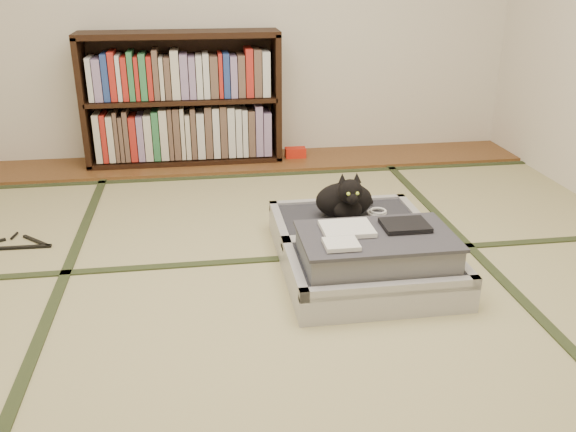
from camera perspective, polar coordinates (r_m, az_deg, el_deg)
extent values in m
plane|color=#BBB97C|center=(2.66, 0.05, -7.91)|extent=(4.50, 4.50, 0.00)
cube|color=brown|center=(4.49, -3.77, 5.10)|extent=(4.00, 0.50, 0.02)
cube|color=red|center=(4.54, 0.70, 5.96)|extent=(0.15, 0.09, 0.07)
cube|color=#2D381E|center=(2.72, -21.57, -8.87)|extent=(0.05, 4.50, 0.01)
cube|color=#2D381E|center=(2.96, 19.70, -5.94)|extent=(0.05, 4.50, 0.01)
cube|color=#2D381E|center=(3.01, -1.09, -4.03)|extent=(4.00, 0.05, 0.01)
cube|color=#2D381E|center=(4.20, -3.41, 3.82)|extent=(4.00, 0.05, 0.01)
cube|color=black|center=(4.49, -18.47, 10.10)|extent=(0.04, 0.31, 0.88)
cube|color=black|center=(4.46, -1.11, 11.15)|extent=(0.04, 0.31, 0.88)
cube|color=black|center=(4.53, -9.47, 5.30)|extent=(1.37, 0.31, 0.04)
cube|color=black|center=(4.36, -10.23, 16.41)|extent=(1.37, 0.31, 0.04)
cube|color=black|center=(4.43, -9.83, 10.72)|extent=(1.31, 0.31, 0.03)
cube|color=black|center=(4.57, -9.82, 11.11)|extent=(1.37, 0.02, 0.88)
cube|color=gray|center=(4.46, -9.65, 7.93)|extent=(1.23, 0.22, 0.37)
cube|color=gray|center=(4.37, -10.00, 13.10)|extent=(1.23, 0.22, 0.33)
cube|color=#A8A8AD|center=(2.73, 8.09, -5.70)|extent=(0.75, 0.50, 0.13)
cube|color=#2B2C32|center=(2.72, 8.12, -5.06)|extent=(0.67, 0.42, 0.10)
cube|color=#A8A8AD|center=(2.51, 9.64, -6.73)|extent=(0.75, 0.04, 0.05)
cube|color=#A8A8AD|center=(2.90, 6.90, -2.35)|extent=(0.75, 0.04, 0.05)
cube|color=#A8A8AD|center=(2.63, 0.64, -4.95)|extent=(0.04, 0.50, 0.05)
cube|color=#A8A8AD|center=(2.82, 15.17, -3.79)|extent=(0.04, 0.50, 0.05)
cube|color=#A8A8AD|center=(3.17, 5.58, -1.47)|extent=(0.75, 0.50, 0.13)
cube|color=#2B2C32|center=(3.15, 5.60, -0.90)|extent=(0.67, 0.42, 0.10)
cube|color=#A8A8AD|center=(2.93, 6.70, -2.02)|extent=(0.75, 0.04, 0.05)
cube|color=#A8A8AD|center=(3.35, 4.69, 1.22)|extent=(0.75, 0.04, 0.05)
cube|color=#A8A8AD|center=(3.08, -0.85, -0.68)|extent=(0.04, 0.50, 0.05)
cube|color=#A8A8AD|center=(3.24, 11.77, 0.07)|extent=(0.04, 0.50, 0.05)
cylinder|color=black|center=(2.92, 6.80, -2.09)|extent=(0.68, 0.02, 0.02)
cube|color=gray|center=(2.68, 8.23, -3.32)|extent=(0.64, 0.39, 0.13)
cube|color=#3D3C44|center=(2.64, 8.32, -1.85)|extent=(0.66, 0.41, 0.02)
cube|color=silver|center=(2.65, 5.53, -1.18)|extent=(0.22, 0.18, 0.02)
cube|color=black|center=(2.72, 10.89, -0.84)|extent=(0.20, 0.16, 0.02)
cube|color=silver|center=(2.50, 5.00, -2.63)|extent=(0.14, 0.12, 0.02)
cube|color=white|center=(2.47, 4.67, -8.58)|extent=(0.06, 0.01, 0.04)
cube|color=white|center=(2.51, 7.38, -8.58)|extent=(0.05, 0.01, 0.04)
cube|color=orange|center=(2.61, 14.92, -7.53)|extent=(0.05, 0.01, 0.04)
cube|color=#197F33|center=(2.58, 13.51, -7.32)|extent=(0.04, 0.01, 0.03)
ellipsoid|color=black|center=(3.11, 5.26, 1.48)|extent=(0.29, 0.19, 0.18)
ellipsoid|color=black|center=(3.04, 5.62, 0.56)|extent=(0.14, 0.10, 0.10)
ellipsoid|color=black|center=(2.98, 5.84, 2.32)|extent=(0.12, 0.11, 0.12)
sphere|color=black|center=(2.94, 6.06, 1.62)|extent=(0.06, 0.06, 0.06)
cone|color=black|center=(2.97, 5.11, 3.52)|extent=(0.04, 0.05, 0.06)
cone|color=black|center=(2.99, 6.46, 3.57)|extent=(0.04, 0.05, 0.06)
sphere|color=#A5BF33|center=(2.92, 5.67, 2.07)|extent=(0.02, 0.02, 0.02)
sphere|color=#A5BF33|center=(2.93, 6.51, 2.12)|extent=(0.02, 0.02, 0.02)
cylinder|color=black|center=(3.24, 6.58, 1.06)|extent=(0.18, 0.11, 0.03)
torus|color=white|center=(3.20, 8.30, 0.31)|extent=(0.10, 0.10, 0.01)
torus|color=white|center=(3.19, 8.43, 0.48)|extent=(0.09, 0.09, 0.01)
cube|color=black|center=(3.42, -24.86, -2.75)|extent=(0.44, 0.03, 0.01)
cube|color=black|center=(3.44, -22.47, -2.18)|extent=(0.17, 0.17, 0.01)
cylinder|color=black|center=(3.56, -24.23, -1.70)|extent=(0.03, 0.08, 0.01)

